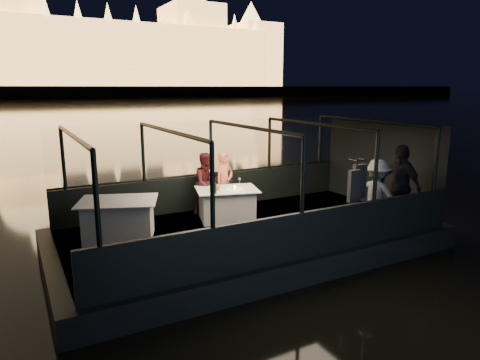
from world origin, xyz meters
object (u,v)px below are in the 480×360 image
chair_port_left (209,199)px  person_man_maroon (207,184)px  passenger_dark (399,190)px  passenger_stripe (376,194)px  chair_port_right (228,194)px  wine_bottle (215,187)px  coat_stand (355,197)px  person_woman_coral (224,183)px  dining_table_aft (119,221)px  dining_table_central (227,204)px

chair_port_left → person_man_maroon: 0.43m
person_man_maroon → passenger_dark: bearing=-50.4°
person_man_maroon → passenger_stripe: size_ratio=0.96×
chair_port_right → wine_bottle: bearing=-127.4°
coat_stand → person_man_maroon: 3.73m
passenger_dark → passenger_stripe: bearing=-88.2°
coat_stand → person_woman_coral: bearing=115.8°
coat_stand → passenger_dark: (1.47, 0.13, -0.05)m
passenger_stripe → wine_bottle: size_ratio=5.49×
coat_stand → wine_bottle: bearing=136.6°
coat_stand → wine_bottle: coat_stand is taller
dining_table_aft → chair_port_right: chair_port_right is taller
person_woman_coral → passenger_dark: (2.98, -3.00, 0.10)m
dining_table_central → person_woman_coral: person_woman_coral is taller
chair_port_left → dining_table_central: bearing=-62.0°
passenger_stripe → wine_bottle: passenger_stripe is taller
dining_table_aft → chair_port_right: bearing=14.4°
chair_port_left → coat_stand: size_ratio=0.49×
person_woman_coral → dining_table_central: bearing=-129.1°
chair_port_left → passenger_dark: bearing=-41.4°
coat_stand → dining_table_central: bearing=126.9°
dining_table_aft → person_man_maroon: person_man_maroon is taller
wine_bottle → passenger_stripe: bearing=-34.0°
person_man_maroon → passenger_dark: size_ratio=0.82×
dining_table_central → person_man_maroon: (-0.19, 0.75, 0.36)m
dining_table_central → person_man_maroon: size_ratio=0.93×
person_woman_coral → chair_port_right: bearing=-66.0°
wine_bottle → person_man_maroon: bearing=76.4°
dining_table_central → passenger_dark: bearing=-34.8°
person_man_maroon → person_woman_coral: bearing=-11.6°
dining_table_aft → person_woman_coral: bearing=16.1°
coat_stand → person_woman_coral: (-1.51, 3.13, -0.15)m
dining_table_aft → wine_bottle: 2.23m
dining_table_aft → wine_bottle: bearing=-4.7°
person_woman_coral → passenger_stripe: bearing=-70.7°
person_woman_coral → coat_stand: bearing=-81.6°
passenger_stripe → wine_bottle: 3.60m
dining_table_central → chair_port_right: 0.75m
chair_port_left → wine_bottle: wine_bottle is taller
dining_table_central → chair_port_left: chair_port_left is taller
person_woman_coral → wine_bottle: (-0.73, -1.01, 0.17)m
person_man_maroon → wine_bottle: person_man_maroon is taller
dining_table_aft → person_woman_coral: (2.89, 0.83, 0.36)m
passenger_dark → chair_port_left: bearing=-127.4°
chair_port_left → person_woman_coral: (0.57, 0.28, 0.30)m
coat_stand → passenger_dark: bearing=5.1°
chair_port_left → passenger_stripe: size_ratio=0.52×
passenger_stripe → person_man_maroon: bearing=19.0°
chair_port_left → dining_table_aft: bearing=-170.4°
coat_stand → passenger_dark: passenger_dark is taller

